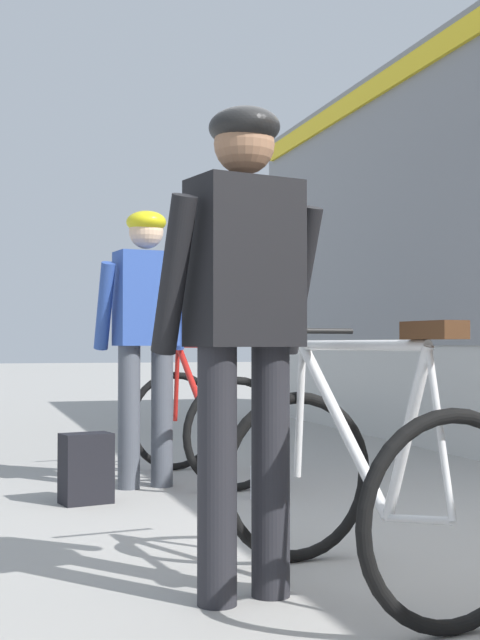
% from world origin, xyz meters
% --- Properties ---
extents(ground_plane, '(80.00, 80.00, 0.00)m').
position_xyz_m(ground_plane, '(0.00, 0.00, 0.00)').
color(ground_plane, '#A09E99').
extents(cyclist_near_in_dark, '(0.65, 0.40, 1.76)m').
position_xyz_m(cyclist_near_in_dark, '(-1.13, -0.40, 1.05)').
color(cyclist_near_in_dark, '#232328').
rests_on(cyclist_near_in_dark, ground).
extents(cyclist_far_in_blue, '(0.64, 0.36, 1.76)m').
position_xyz_m(cyclist_far_in_blue, '(-1.00, 2.13, 1.05)').
color(cyclist_far_in_blue, '#4C515B').
rests_on(cyclist_far_in_blue, ground).
extents(bicycle_near_white, '(0.85, 1.16, 0.99)m').
position_xyz_m(bicycle_near_white, '(-0.68, -0.45, 0.40)').
color(bicycle_near_white, black).
rests_on(bicycle_near_white, ground).
extents(bicycle_far_red, '(0.87, 1.17, 0.99)m').
position_xyz_m(bicycle_far_red, '(-0.57, 2.32, 0.40)').
color(bicycle_far_red, black).
rests_on(bicycle_far_red, ground).
extents(backpack_on_platform, '(0.31, 0.24, 0.40)m').
position_xyz_m(backpack_on_platform, '(-1.43, 1.68, 0.20)').
color(backpack_on_platform, black).
rests_on(backpack_on_platform, ground).
extents(water_bottle_near_the_bikes, '(0.07, 0.07, 0.19)m').
position_xyz_m(water_bottle_near_the_bikes, '(-0.46, 1.53, 0.10)').
color(water_bottle_near_the_bikes, silver).
rests_on(water_bottle_near_the_bikes, ground).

